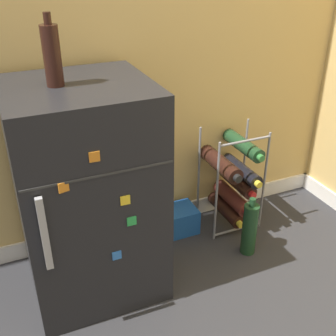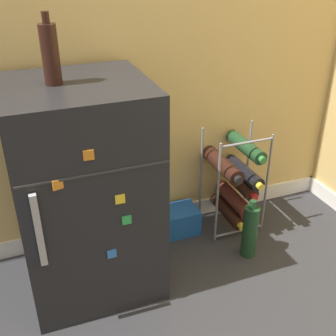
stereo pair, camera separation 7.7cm
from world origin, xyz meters
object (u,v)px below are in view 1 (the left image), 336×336
mini_fridge (88,193)px  wine_rack (233,178)px  fridge_top_bottle (52,55)px  loose_bottle_floor (250,229)px  soda_box (169,222)px

mini_fridge → wine_rack: mini_fridge is taller
fridge_top_bottle → loose_bottle_floor: (0.81, -0.13, -0.89)m
fridge_top_bottle → loose_bottle_floor: 1.21m
mini_fridge → soda_box: (0.45, 0.18, -0.39)m
mini_fridge → fridge_top_bottle: bearing=172.0°
mini_fridge → wine_rack: 0.82m
soda_box → mini_fridge: bearing=-157.9°
mini_fridge → soda_box: 0.62m
soda_box → loose_bottle_floor: (0.29, -0.30, 0.07)m
soda_box → loose_bottle_floor: size_ratio=0.92×
soda_box → loose_bottle_floor: 0.43m
wine_rack → fridge_top_bottle: 1.14m
fridge_top_bottle → loose_bottle_floor: bearing=-8.9°
fridge_top_bottle → loose_bottle_floor: size_ratio=0.80×
soda_box → fridge_top_bottle: bearing=-161.6°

